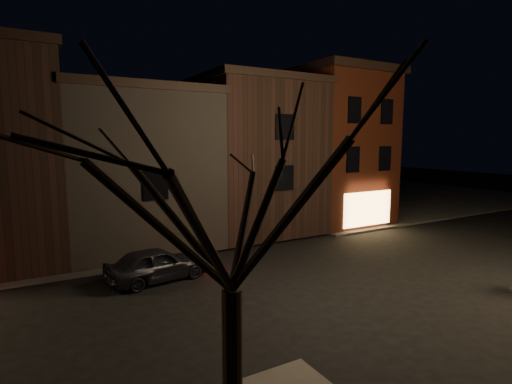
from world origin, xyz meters
TOP-DOWN VIEW (x-y plane):
  - ground at (0.00, 0.00)m, footprint 120.00×120.00m
  - sidewalk_far_right at (20.00, 20.00)m, footprint 30.00×30.00m
  - corner_building at (8.00, 9.47)m, footprint 6.50×8.50m
  - row_building_a at (1.50, 10.50)m, footprint 7.30×10.30m
  - row_building_b at (-5.75, 10.50)m, footprint 7.80×10.30m
  - bare_tree_left at (-8.00, -7.00)m, footprint 5.60×5.60m
  - parked_car_a at (-6.50, 2.98)m, footprint 4.39×2.24m

SIDE VIEW (x-z plane):
  - ground at x=0.00m, z-range 0.00..0.00m
  - sidewalk_far_right at x=20.00m, z-range 0.00..0.12m
  - parked_car_a at x=-6.50m, z-range 0.00..1.43m
  - row_building_b at x=-5.75m, z-range 0.13..8.53m
  - row_building_a at x=1.50m, z-range 0.13..9.53m
  - corner_building at x=8.00m, z-range 0.15..10.65m
  - bare_tree_left at x=-8.00m, z-range 1.68..9.18m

